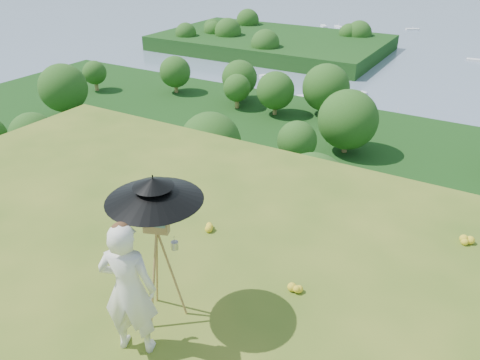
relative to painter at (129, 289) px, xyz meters
The scene contains 11 objects.
forest_slope 45.43m from the painter, 90.83° to the left, with size 140.00×56.00×22.00m, color #0F390F.
shoreline_tier 82.87m from the painter, 90.38° to the left, with size 170.00×28.00×8.00m, color #70655A.
peninsula 174.27m from the painter, 116.09° to the left, with size 90.00×60.00×12.00m, color #0F390F, non-canonical shape.
slope_trees 37.72m from the painter, 90.83° to the left, with size 110.00×50.00×6.00m, color #265419, non-canonical shape.
harbor_town 80.18m from the painter, 90.38° to the left, with size 110.00×22.00×5.00m, color silver, non-canonical shape.
moored_boats 164.39m from the painter, 94.64° to the left, with size 140.00×140.00×0.70m, color white, non-canonical shape.
wildflowers 1.12m from the painter, 131.95° to the right, with size 10.00×10.50×0.12m, color yellow, non-canonical shape.
painter is the anchor object (origin of this frame).
field_easel 0.62m from the painter, 94.12° to the left, with size 0.62×0.62×1.63m, color #9D7542, non-canonical shape.
sun_umbrella 1.03m from the painter, 94.64° to the left, with size 1.15×1.15×0.73m, color black, non-canonical shape.
painter_cap 0.84m from the painter, ahead, with size 0.20×0.24×0.10m, color #BE6873, non-canonical shape.
Camera 1 is at (3.68, -2.11, 4.50)m, focal length 35.00 mm.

